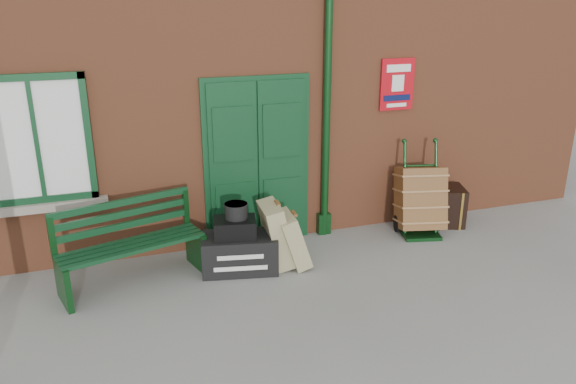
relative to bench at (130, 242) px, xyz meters
name	(u,v)px	position (x,y,z in m)	size (l,w,h in m)	color
ground	(318,288)	(2.02, -0.86, -0.51)	(80.00, 80.00, 0.00)	gray
station_building	(239,64)	(2.02, 2.64, 1.65)	(10.30, 4.30, 4.36)	brown
bench	(130,242)	(0.00, 0.00, 0.00)	(1.73, 0.93, 1.02)	#0F381C
houdini_trunk	(240,253)	(1.27, -0.12, -0.29)	(0.91, 0.50, 0.46)	black
strongbox	(235,228)	(1.22, -0.12, 0.05)	(0.50, 0.36, 0.23)	black
hatbox	(236,211)	(1.25, -0.09, 0.26)	(0.27, 0.27, 0.18)	black
suitcase_back	(276,234)	(1.75, -0.10, -0.11)	(0.22, 0.56, 0.78)	tan
suitcase_front	(292,239)	(1.93, -0.20, -0.16)	(0.20, 0.50, 0.67)	tan
porter_trolley	(420,199)	(3.96, 0.19, -0.01)	(0.77, 0.81, 1.29)	#0C3312
dark_trunk	(436,205)	(4.36, 0.39, -0.23)	(0.78, 0.51, 0.56)	black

